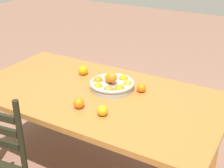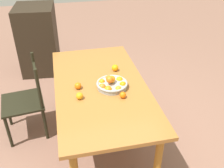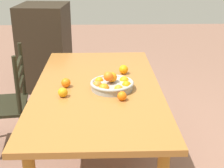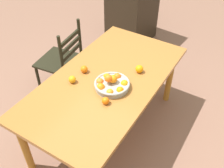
{
  "view_description": "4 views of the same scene",
  "coord_description": "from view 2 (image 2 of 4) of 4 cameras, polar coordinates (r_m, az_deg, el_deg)",
  "views": [
    {
      "loc": [
        -1.1,
        1.69,
        1.77
      ],
      "look_at": [
        -0.07,
        -0.11,
        0.78
      ],
      "focal_mm": 50.81,
      "sensor_mm": 36.0,
      "label": 1
    },
    {
      "loc": [
        -2.26,
        0.37,
        2.22
      ],
      "look_at": [
        -0.07,
        -0.11,
        0.78
      ],
      "focal_mm": 41.42,
      "sensor_mm": 36.0,
      "label": 2
    },
    {
      "loc": [
        -2.31,
        -0.04,
        1.67
      ],
      "look_at": [
        -0.07,
        -0.11,
        0.78
      ],
      "focal_mm": 52.0,
      "sensor_mm": 36.0,
      "label": 3
    },
    {
      "loc": [
        -1.61,
        -1.06,
        2.36
      ],
      "look_at": [
        -0.07,
        -0.11,
        0.78
      ],
      "focal_mm": 42.54,
      "sensor_mm": 36.0,
      "label": 4
    }
  ],
  "objects": [
    {
      "name": "cabinet",
      "position": [
        4.45,
        -15.96,
        9.39
      ],
      "size": [
        0.71,
        0.65,
        1.1
      ],
      "primitive_type": "cube",
      "rotation": [
        0.0,
        0.0,
        -0.09
      ],
      "color": "black",
      "rests_on": "ground"
    },
    {
      "name": "orange_loose_2",
      "position": [
        2.52,
        2.4,
        -2.45
      ],
      "size": [
        0.07,
        0.07,
        0.07
      ],
      "primitive_type": "sphere",
      "color": "orange",
      "rests_on": "dining_table"
    },
    {
      "name": "chair_near_window",
      "position": [
        3.13,
        -18.31,
        -3.43
      ],
      "size": [
        0.51,
        0.51,
        0.95
      ],
      "rotation": [
        0.0,
        0.0,
        3.27
      ],
      "color": "black",
      "rests_on": "ground"
    },
    {
      "name": "dining_table",
      "position": [
        2.78,
        -2.51,
        -1.6
      ],
      "size": [
        1.81,
        0.96,
        0.74
      ],
      "color": "#A0652D",
      "rests_on": "ground"
    },
    {
      "name": "orange_loose_3",
      "position": [
        2.97,
        0.68,
        3.59
      ],
      "size": [
        0.08,
        0.08,
        0.08
      ],
      "primitive_type": "sphere",
      "color": "orange",
      "rests_on": "dining_table"
    },
    {
      "name": "fruit_bowl",
      "position": [
        2.67,
        -0.05,
        -0.03
      ],
      "size": [
        0.33,
        0.33,
        0.14
      ],
      "color": "#989993",
      "rests_on": "dining_table"
    },
    {
      "name": "orange_loose_1",
      "position": [
        2.53,
        -7.17,
        -2.64
      ],
      "size": [
        0.07,
        0.07,
        0.07
      ],
      "primitive_type": "sphere",
      "color": "orange",
      "rests_on": "dining_table"
    },
    {
      "name": "ground_plane",
      "position": [
        3.2,
        -2.23,
        -11.34
      ],
      "size": [
        12.0,
        12.0,
        0.0
      ],
      "primitive_type": "plane",
      "color": "#825C4A"
    },
    {
      "name": "orange_loose_0",
      "position": [
        2.68,
        -7.52,
        -0.4
      ],
      "size": [
        0.07,
        0.07,
        0.07
      ],
      "primitive_type": "sphere",
      "color": "orange",
      "rests_on": "dining_table"
    }
  ]
}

